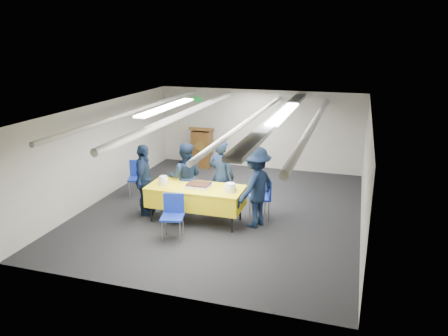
{
  "coord_description": "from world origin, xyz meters",
  "views": [
    {
      "loc": [
        2.75,
        -8.78,
        3.79
      ],
      "look_at": [
        0.09,
        -0.2,
        1.05
      ],
      "focal_mm": 35.0,
      "sensor_mm": 36.0,
      "label": 1
    }
  ],
  "objects_px": {
    "chair_right": "(263,194)",
    "sailor_c": "(144,180)",
    "serving_table": "(196,196)",
    "podium": "(202,147)",
    "chair_left": "(138,174)",
    "chair_near": "(173,212)",
    "sailor_a": "(221,176)",
    "sailor_b": "(185,177)",
    "sailor_d": "(255,187)",
    "sheet_cake": "(199,185)"
  },
  "relations": [
    {
      "from": "sailor_d",
      "to": "sheet_cake",
      "type": "bearing_deg",
      "value": -58.87
    },
    {
      "from": "sailor_a",
      "to": "sailor_d",
      "type": "bearing_deg",
      "value": 161.93
    },
    {
      "from": "sheet_cake",
      "to": "sailor_d",
      "type": "xyz_separation_m",
      "value": [
        1.17,
        0.16,
        0.03
      ]
    },
    {
      "from": "chair_left",
      "to": "sailor_a",
      "type": "bearing_deg",
      "value": -10.02
    },
    {
      "from": "chair_right",
      "to": "sailor_a",
      "type": "bearing_deg",
      "value": 177.4
    },
    {
      "from": "podium",
      "to": "sheet_cake",
      "type": "bearing_deg",
      "value": -71.01
    },
    {
      "from": "sailor_b",
      "to": "sailor_d",
      "type": "xyz_separation_m",
      "value": [
        1.67,
        -0.34,
        0.06
      ]
    },
    {
      "from": "sailor_b",
      "to": "chair_near",
      "type": "bearing_deg",
      "value": 85.84
    },
    {
      "from": "serving_table",
      "to": "sheet_cake",
      "type": "bearing_deg",
      "value": 0.44
    },
    {
      "from": "chair_right",
      "to": "sailor_d",
      "type": "xyz_separation_m",
      "value": [
        -0.07,
        -0.46,
        0.31
      ]
    },
    {
      "from": "sailor_d",
      "to": "sailor_b",
      "type": "bearing_deg",
      "value": -78.21
    },
    {
      "from": "sailor_b",
      "to": "podium",
      "type": "bearing_deg",
      "value": -92.23
    },
    {
      "from": "serving_table",
      "to": "podium",
      "type": "relative_size",
      "value": 1.61
    },
    {
      "from": "serving_table",
      "to": "chair_right",
      "type": "bearing_deg",
      "value": 25.21
    },
    {
      "from": "sailor_a",
      "to": "sailor_c",
      "type": "bearing_deg",
      "value": 33.25
    },
    {
      "from": "chair_right",
      "to": "chair_near",
      "type": "bearing_deg",
      "value": -135.05
    },
    {
      "from": "podium",
      "to": "chair_left",
      "type": "relative_size",
      "value": 1.44
    },
    {
      "from": "sailor_a",
      "to": "sailor_b",
      "type": "xyz_separation_m",
      "value": [
        -0.78,
        -0.16,
        -0.05
      ]
    },
    {
      "from": "chair_near",
      "to": "sailor_b",
      "type": "distance_m",
      "value": 1.39
    },
    {
      "from": "sailor_b",
      "to": "sailor_a",
      "type": "bearing_deg",
      "value": 175.46
    },
    {
      "from": "podium",
      "to": "chair_right",
      "type": "height_order",
      "value": "podium"
    },
    {
      "from": "sailor_a",
      "to": "sheet_cake",
      "type": "bearing_deg",
      "value": 78.41
    },
    {
      "from": "chair_near",
      "to": "chair_right",
      "type": "relative_size",
      "value": 1.0
    },
    {
      "from": "serving_table",
      "to": "sailor_b",
      "type": "relative_size",
      "value": 1.29
    },
    {
      "from": "sailor_d",
      "to": "podium",
      "type": "bearing_deg",
      "value": -122.46
    },
    {
      "from": "serving_table",
      "to": "sailor_c",
      "type": "xyz_separation_m",
      "value": [
        -1.21,
        0.04,
        0.23
      ]
    },
    {
      "from": "podium",
      "to": "chair_near",
      "type": "height_order",
      "value": "podium"
    },
    {
      "from": "chair_right",
      "to": "sailor_c",
      "type": "bearing_deg",
      "value": -167.03
    },
    {
      "from": "serving_table",
      "to": "chair_right",
      "type": "relative_size",
      "value": 2.32
    },
    {
      "from": "sailor_a",
      "to": "sailor_c",
      "type": "relative_size",
      "value": 1.06
    },
    {
      "from": "sheet_cake",
      "to": "chair_right",
      "type": "bearing_deg",
      "value": 26.46
    },
    {
      "from": "chair_right",
      "to": "sailor_c",
      "type": "distance_m",
      "value": 2.6
    },
    {
      "from": "sheet_cake",
      "to": "sailor_b",
      "type": "relative_size",
      "value": 0.32
    },
    {
      "from": "podium",
      "to": "chair_near",
      "type": "relative_size",
      "value": 1.44
    },
    {
      "from": "chair_near",
      "to": "sailor_b",
      "type": "bearing_deg",
      "value": 101.84
    },
    {
      "from": "sailor_a",
      "to": "sailor_d",
      "type": "height_order",
      "value": "sailor_d"
    },
    {
      "from": "sailor_a",
      "to": "chair_right",
      "type": "bearing_deg",
      "value": -171.15
    },
    {
      "from": "sailor_d",
      "to": "chair_left",
      "type": "bearing_deg",
      "value": -82.55
    },
    {
      "from": "sailor_a",
      "to": "sailor_b",
      "type": "bearing_deg",
      "value": 22.91
    },
    {
      "from": "serving_table",
      "to": "chair_near",
      "type": "xyz_separation_m",
      "value": [
        -0.15,
        -0.84,
        -0.03
      ]
    },
    {
      "from": "sailor_a",
      "to": "sailor_b",
      "type": "height_order",
      "value": "sailor_a"
    },
    {
      "from": "chair_right",
      "to": "chair_left",
      "type": "height_order",
      "value": "same"
    },
    {
      "from": "sailor_d",
      "to": "chair_near",
      "type": "bearing_deg",
      "value": -30.86
    },
    {
      "from": "chair_near",
      "to": "sailor_d",
      "type": "distance_m",
      "value": 1.74
    },
    {
      "from": "chair_left",
      "to": "sailor_a",
      "type": "relative_size",
      "value": 0.52
    },
    {
      "from": "sailor_d",
      "to": "sailor_a",
      "type": "bearing_deg",
      "value": -96.1
    },
    {
      "from": "chair_left",
      "to": "serving_table",
      "type": "bearing_deg",
      "value": -28.97
    },
    {
      "from": "chair_left",
      "to": "sailor_d",
      "type": "height_order",
      "value": "sailor_d"
    },
    {
      "from": "sheet_cake",
      "to": "sailor_b",
      "type": "height_order",
      "value": "sailor_b"
    },
    {
      "from": "podium",
      "to": "sailor_d",
      "type": "distance_m",
      "value": 4.44
    }
  ]
}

